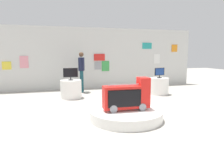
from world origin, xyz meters
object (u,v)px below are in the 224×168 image
display_pedestal_center_rear (71,89)px  shopper_browsing_near_truck (82,69)px  tv_on_left_rear (160,72)px  tv_on_center_rear (71,73)px  display_pedestal_left_rear (159,86)px  novelty_firetruck_tv (127,97)px  main_display_pedestal (126,115)px

display_pedestal_center_rear → shopper_browsing_near_truck: bearing=62.9°
tv_on_left_rear → shopper_browsing_near_truck: bearing=155.2°
tv_on_center_rear → display_pedestal_center_rear: bearing=90.6°
tv_on_left_rear → display_pedestal_left_rear: bearing=75.5°
novelty_firetruck_tv → tv_on_center_rear: size_ratio=2.21×
tv_on_center_rear → display_pedestal_left_rear: bearing=-4.2°
tv_on_left_rear → display_pedestal_center_rear: (-3.52, 0.27, -0.57)m
display_pedestal_center_rear → shopper_browsing_near_truck: 1.40m
novelty_firetruck_tv → shopper_browsing_near_truck: size_ratio=0.69×
novelty_firetruck_tv → display_pedestal_center_rear: novelty_firetruck_tv is taller
main_display_pedestal → novelty_firetruck_tv: bearing=-18.3°
tv_on_center_rear → shopper_browsing_near_truck: shopper_browsing_near_truck is taller
novelty_firetruck_tv → shopper_browsing_near_truck: 4.18m
main_display_pedestal → tv_on_center_rear: size_ratio=3.45×
tv_on_left_rear → shopper_browsing_near_truck: shopper_browsing_near_truck is taller
tv_on_center_rear → tv_on_left_rear: bearing=-4.3°
display_pedestal_left_rear → tv_on_left_rear: tv_on_left_rear is taller
tv_on_left_rear → shopper_browsing_near_truck: 3.26m
novelty_firetruck_tv → display_pedestal_left_rear: novelty_firetruck_tv is taller
display_pedestal_center_rear → tv_on_center_rear: 0.59m
display_pedestal_left_rear → shopper_browsing_near_truck: (-2.96, 1.36, 0.67)m
main_display_pedestal → display_pedestal_center_rear: display_pedestal_center_rear is taller
display_pedestal_left_rear → main_display_pedestal: bearing=-131.4°
novelty_firetruck_tv → shopper_browsing_near_truck: shopper_browsing_near_truck is taller
novelty_firetruck_tv → display_pedestal_left_rear: (2.41, 2.76, -0.25)m
novelty_firetruck_tv → tv_on_left_rear: 3.67m
display_pedestal_center_rear → shopper_browsing_near_truck: shopper_browsing_near_truck is taller
novelty_firetruck_tv → display_pedestal_center_rear: bearing=110.2°
shopper_browsing_near_truck → novelty_firetruck_tv: bearing=-82.4°
main_display_pedestal → tv_on_center_rear: tv_on_center_rear is taller
display_pedestal_left_rear → shopper_browsing_near_truck: size_ratio=0.44×
novelty_firetruck_tv → display_pedestal_center_rear: size_ratio=1.51×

